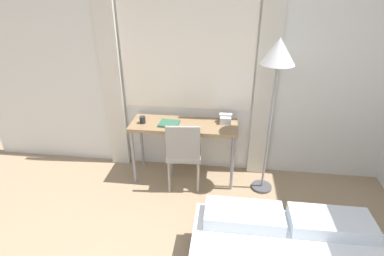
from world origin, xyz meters
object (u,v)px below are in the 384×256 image
(telephone, at_px, (226,118))
(book, at_px, (169,123))
(desk, at_px, (184,129))
(standing_lamp, at_px, (277,62))
(mug, at_px, (143,120))
(desk_chair, at_px, (184,151))

(telephone, xyz_separation_m, book, (-0.66, -0.15, -0.03))
(desk, height_order, telephone, telephone)
(desk, distance_m, telephone, 0.51)
(desk, bearing_deg, standing_lamp, -7.05)
(book, height_order, mug, mug)
(desk, relative_size, mug, 15.62)
(book, bearing_deg, telephone, 12.82)
(desk_chair, distance_m, mug, 0.62)
(desk_chair, bearing_deg, telephone, 28.65)
(book, distance_m, mug, 0.32)
(desk_chair, relative_size, telephone, 5.03)
(telephone, bearing_deg, desk, -167.37)
(desk, height_order, book, book)
(telephone, distance_m, book, 0.68)
(desk, xyz_separation_m, standing_lamp, (0.97, -0.12, 0.87))
(desk, relative_size, book, 5.27)
(desk, xyz_separation_m, desk_chair, (0.02, -0.21, -0.18))
(standing_lamp, relative_size, telephone, 10.24)
(desk_chair, height_order, standing_lamp, standing_lamp)
(telephone, relative_size, mug, 2.15)
(telephone, xyz_separation_m, mug, (-0.98, -0.15, -0.01))
(desk_chair, bearing_deg, standing_lamp, -0.54)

